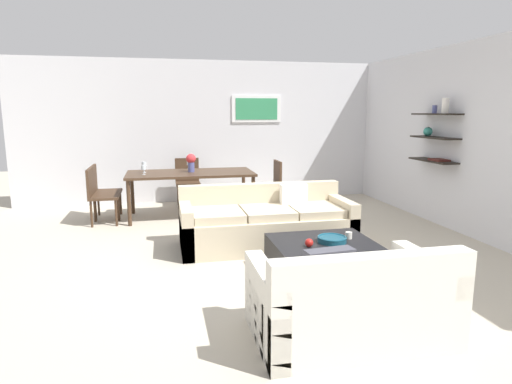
% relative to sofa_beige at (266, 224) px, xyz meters
% --- Properties ---
extents(ground_plane, '(18.00, 18.00, 0.00)m').
position_rel_sofa_beige_xyz_m(ground_plane, '(-0.11, -0.34, -0.29)').
color(ground_plane, '#BCB29E').
extents(back_wall_unit, '(8.40, 0.09, 2.70)m').
position_rel_sofa_beige_xyz_m(back_wall_unit, '(0.20, 3.19, 1.06)').
color(back_wall_unit, silver).
rests_on(back_wall_unit, ground).
extents(right_wall_shelf_unit, '(0.34, 8.20, 2.70)m').
position_rel_sofa_beige_xyz_m(right_wall_shelf_unit, '(2.92, 0.27, 1.06)').
color(right_wall_shelf_unit, silver).
rests_on(right_wall_shelf_unit, ground).
extents(sofa_beige, '(2.20, 0.90, 0.78)m').
position_rel_sofa_beige_xyz_m(sofa_beige, '(0.00, 0.00, 0.00)').
color(sofa_beige, beige).
rests_on(sofa_beige, ground).
extents(loveseat_white, '(1.48, 0.90, 0.78)m').
position_rel_sofa_beige_xyz_m(loveseat_white, '(0.08, -2.44, 0.00)').
color(loveseat_white, silver).
rests_on(loveseat_white, ground).
extents(coffee_table, '(1.07, 1.03, 0.38)m').
position_rel_sofa_beige_xyz_m(coffee_table, '(0.34, -1.23, -0.10)').
color(coffee_table, black).
rests_on(coffee_table, ground).
extents(decorative_bowl, '(0.31, 0.31, 0.06)m').
position_rel_sofa_beige_xyz_m(decorative_bowl, '(0.42, -1.20, 0.12)').
color(decorative_bowl, navy).
rests_on(decorative_bowl, coffee_table).
extents(candle_jar, '(0.07, 0.07, 0.07)m').
position_rel_sofa_beige_xyz_m(candle_jar, '(0.65, -1.12, 0.12)').
color(candle_jar, silver).
rests_on(candle_jar, coffee_table).
extents(apple_on_coffee_table, '(0.09, 0.09, 0.09)m').
position_rel_sofa_beige_xyz_m(apple_on_coffee_table, '(0.14, -1.30, 0.13)').
color(apple_on_coffee_table, red).
rests_on(apple_on_coffee_table, coffee_table).
extents(dining_table, '(2.07, 0.98, 0.75)m').
position_rel_sofa_beige_xyz_m(dining_table, '(-0.84, 1.87, 0.40)').
color(dining_table, '#422D1E').
rests_on(dining_table, ground).
extents(dining_chair_left_near, '(0.44, 0.44, 0.88)m').
position_rel_sofa_beige_xyz_m(dining_chair_left_near, '(-2.28, 1.65, 0.21)').
color(dining_chair_left_near, '#422D1E').
rests_on(dining_chair_left_near, ground).
extents(dining_chair_right_far, '(0.44, 0.44, 0.88)m').
position_rel_sofa_beige_xyz_m(dining_chair_right_far, '(0.60, 2.09, 0.21)').
color(dining_chair_right_far, '#422D1E').
rests_on(dining_chair_right_far, ground).
extents(dining_chair_head, '(0.44, 0.44, 0.88)m').
position_rel_sofa_beige_xyz_m(dining_chair_head, '(-0.84, 2.77, 0.21)').
color(dining_chair_head, '#422D1E').
rests_on(dining_chair_head, ground).
extents(dining_chair_left_far, '(0.44, 0.44, 0.88)m').
position_rel_sofa_beige_xyz_m(dining_chair_left_far, '(-2.28, 2.09, 0.21)').
color(dining_chair_left_far, '#422D1E').
rests_on(dining_chair_left_far, ground).
extents(wine_glass_left_far, '(0.08, 0.08, 0.18)m').
position_rel_sofa_beige_xyz_m(wine_glass_left_far, '(-1.59, 1.99, 0.58)').
color(wine_glass_left_far, silver).
rests_on(wine_glass_left_far, dining_table).
extents(wine_glass_left_near, '(0.07, 0.07, 0.15)m').
position_rel_sofa_beige_xyz_m(wine_glass_left_near, '(-1.59, 1.75, 0.56)').
color(wine_glass_left_near, silver).
rests_on(wine_glass_left_near, dining_table).
extents(wine_glass_head, '(0.06, 0.06, 0.14)m').
position_rel_sofa_beige_xyz_m(wine_glass_head, '(-0.84, 2.30, 0.56)').
color(wine_glass_head, silver).
rests_on(wine_glass_head, dining_table).
extents(centerpiece_vase, '(0.16, 0.16, 0.30)m').
position_rel_sofa_beige_xyz_m(centerpiece_vase, '(-0.83, 1.89, 0.64)').
color(centerpiece_vase, '#4C518C').
rests_on(centerpiece_vase, dining_table).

